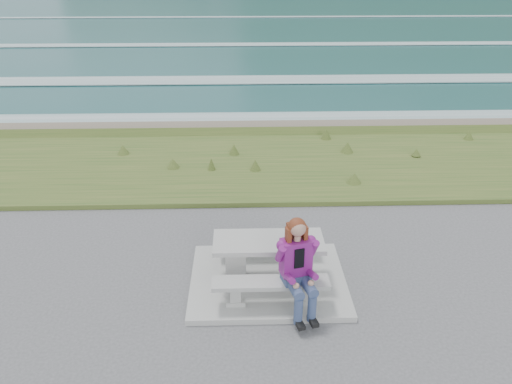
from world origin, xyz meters
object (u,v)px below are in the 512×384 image
seated_woman (299,280)px  picnic_table (268,249)px  bench_landward (271,286)px  bench_seaward (266,239)px

seated_woman → picnic_table: bearing=101.5°
picnic_table → seated_woman: size_ratio=1.19×
bench_landward → bench_seaward: same height
picnic_table → bench_landward: size_ratio=1.00×
bench_seaward → seated_woman: seated_woman is taller
picnic_table → bench_landward: picnic_table is taller
picnic_table → seated_woman: (0.41, -0.84, -0.03)m
bench_landward → seated_woman: (0.41, -0.14, 0.21)m
picnic_table → bench_seaward: picnic_table is taller
bench_landward → bench_seaward: (0.00, 1.40, 0.00)m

